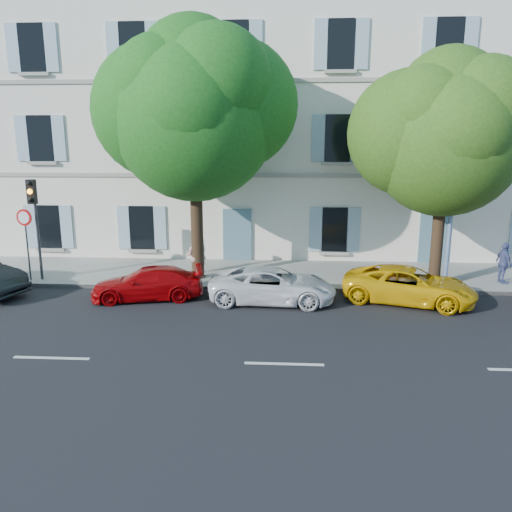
# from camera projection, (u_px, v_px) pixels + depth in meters

# --- Properties ---
(ground) EXTENTS (90.00, 90.00, 0.00)m
(ground) POSITION_uv_depth(u_px,v_px,m) (285.00, 311.00, 16.41)
(ground) COLOR black
(sidewalk) EXTENTS (36.00, 4.50, 0.15)m
(sidewalk) POSITION_uv_depth(u_px,v_px,m) (285.00, 274.00, 20.72)
(sidewalk) COLOR #A09E96
(sidewalk) RESTS_ON ground
(kerb) EXTENTS (36.00, 0.16, 0.16)m
(kerb) POSITION_uv_depth(u_px,v_px,m) (285.00, 289.00, 18.61)
(kerb) COLOR #9E998E
(kerb) RESTS_ON ground
(building) EXTENTS (28.00, 7.00, 12.00)m
(building) POSITION_uv_depth(u_px,v_px,m) (287.00, 131.00, 24.99)
(building) COLOR white
(building) RESTS_ON ground
(car_red_coupe) EXTENTS (4.12, 2.29, 1.13)m
(car_red_coupe) POSITION_uv_depth(u_px,v_px,m) (148.00, 283.00, 17.62)
(car_red_coupe) COLOR #A00407
(car_red_coupe) RESTS_ON ground
(car_white_coupe) EXTENTS (4.44, 2.19, 1.21)m
(car_white_coupe) POSITION_uv_depth(u_px,v_px,m) (273.00, 285.00, 17.25)
(car_white_coupe) COLOR white
(car_white_coupe) RESTS_ON ground
(car_yellow_supercar) EXTENTS (4.87, 3.32, 1.24)m
(car_yellow_supercar) POSITION_uv_depth(u_px,v_px,m) (409.00, 285.00, 17.20)
(car_yellow_supercar) COLOR #F4B90A
(car_yellow_supercar) RESTS_ON ground
(tree_left) EXTENTS (6.12, 6.12, 9.49)m
(tree_left) POSITION_uv_depth(u_px,v_px,m) (194.00, 120.00, 18.57)
(tree_left) COLOR #3A2819
(tree_left) RESTS_ON sidewalk
(tree_right) EXTENTS (5.35, 5.35, 8.25)m
(tree_right) POSITION_uv_depth(u_px,v_px,m) (445.00, 142.00, 17.82)
(tree_right) COLOR #3A2819
(tree_right) RESTS_ON sidewalk
(traffic_light) EXTENTS (0.31, 0.44, 3.92)m
(traffic_light) POSITION_uv_depth(u_px,v_px,m) (34.00, 208.00, 18.95)
(traffic_light) COLOR #383A3D
(traffic_light) RESTS_ON sidewalk
(road_sign) EXTENTS (0.64, 0.14, 2.80)m
(road_sign) POSITION_uv_depth(u_px,v_px,m) (25.00, 229.00, 19.17)
(road_sign) COLOR #383A3D
(road_sign) RESTS_ON sidewalk
(street_lamp) EXTENTS (0.26, 1.68, 7.90)m
(street_lamp) POSITION_uv_depth(u_px,v_px,m) (457.00, 165.00, 17.77)
(street_lamp) COLOR #7293BF
(street_lamp) RESTS_ON sidewalk
(pedestrian_a) EXTENTS (0.78, 0.72, 1.79)m
(pedestrian_a) POSITION_uv_depth(u_px,v_px,m) (199.00, 251.00, 20.50)
(pedestrian_a) COLOR silver
(pedestrian_a) RESTS_ON sidewalk
(pedestrian_b) EXTENTS (0.94, 0.79, 1.74)m
(pedestrian_b) POSITION_uv_depth(u_px,v_px,m) (196.00, 256.00, 19.84)
(pedestrian_b) COLOR tan
(pedestrian_b) RESTS_ON sidewalk
(pedestrian_c) EXTENTS (0.53, 0.98, 1.58)m
(pedestrian_c) POSITION_uv_depth(u_px,v_px,m) (504.00, 263.00, 18.97)
(pedestrian_c) COLOR #4E5A90
(pedestrian_c) RESTS_ON sidewalk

